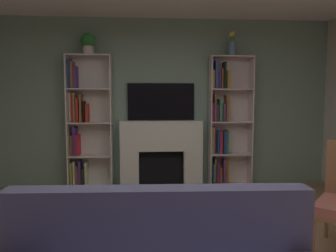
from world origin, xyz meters
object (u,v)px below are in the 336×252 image
at_px(fireplace, 161,152).
at_px(bookshelf_left, 85,125).
at_px(vase_with_flowers, 232,47).
at_px(potted_plant, 88,43).
at_px(bookshelf_right, 225,125).
at_px(tv, 161,102).

height_order(fireplace, bookshelf_left, bookshelf_left).
bearing_deg(vase_with_flowers, potted_plant, 179.97).
distance_m(bookshelf_right, potted_plant, 2.51).
bearing_deg(bookshelf_left, vase_with_flowers, -1.33).
distance_m(tv, potted_plant, 1.45).
distance_m(tv, bookshelf_right, 1.10).
distance_m(tv, bookshelf_left, 1.27).
xyz_separation_m(fireplace, bookshelf_right, (1.04, 0.02, 0.43)).
height_order(bookshelf_left, bookshelf_right, same).
bearing_deg(bookshelf_left, bookshelf_right, 0.03).
bearing_deg(potted_plant, bookshelf_left, 149.94).
xyz_separation_m(bookshelf_right, vase_with_flowers, (0.09, -0.06, 1.24)).
bearing_deg(tv, vase_with_flowers, -6.17).
xyz_separation_m(fireplace, tv, (0.00, 0.09, 0.80)).
relative_size(bookshelf_left, vase_with_flowers, 5.49).
bearing_deg(bookshelf_right, tv, 176.36).
bearing_deg(tv, bookshelf_right, -3.64).
xyz_separation_m(fireplace, bookshelf_left, (-1.21, 0.02, 0.44)).
bearing_deg(tv, bookshelf_left, -176.83).
bearing_deg(potted_plant, vase_with_flowers, -0.03).
distance_m(potted_plant, vase_with_flowers, 2.24).
xyz_separation_m(bookshelf_right, potted_plant, (-2.16, -0.05, 1.28)).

